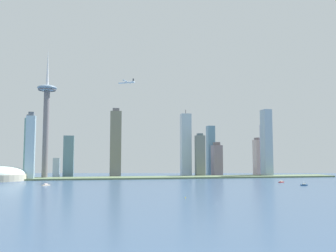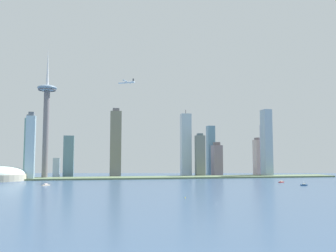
{
  "view_description": "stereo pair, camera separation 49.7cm",
  "coord_description": "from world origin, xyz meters",
  "px_view_note": "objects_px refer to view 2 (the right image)",
  "views": [
    {
      "loc": [
        -115.71,
        -350.58,
        47.25
      ],
      "look_at": [
        20.24,
        384.16,
        111.75
      ],
      "focal_mm": 37.75,
      "sensor_mm": 36.0,
      "label": 1
    },
    {
      "loc": [
        -115.22,
        -350.67,
        47.25
      ],
      "look_at": [
        20.24,
        384.16,
        111.75
      ],
      "focal_mm": 37.75,
      "sensor_mm": 36.0,
      "label": 2
    }
  ],
  "objects_px": {
    "skyscraper_3": "(200,156)",
    "skyscraper_2": "(257,157)",
    "skyscraper_4": "(217,160)",
    "boat_2": "(46,185)",
    "skyscraper_7": "(211,150)",
    "stadium_dome": "(0,175)",
    "skyscraper_1": "(116,143)",
    "channel_buoy_0": "(185,197)",
    "skyscraper_11": "(56,168)",
    "skyscraper_9": "(267,143)",
    "airplane": "(126,82)",
    "skyscraper_6": "(186,145)",
    "skyscraper_10": "(29,147)",
    "boat_0": "(304,185)",
    "skyscraper_5": "(30,147)",
    "boat_3": "(281,182)",
    "observation_tower": "(46,110)",
    "skyscraper_8": "(265,149)",
    "skyscraper_0": "(69,156)"
  },
  "relations": [
    {
      "from": "boat_2",
      "to": "airplane",
      "type": "distance_m",
      "value": 242.98
    },
    {
      "from": "observation_tower",
      "to": "skyscraper_3",
      "type": "distance_m",
      "value": 359.8
    },
    {
      "from": "skyscraper_2",
      "to": "skyscraper_4",
      "type": "height_order",
      "value": "skyscraper_2"
    },
    {
      "from": "stadium_dome",
      "to": "skyscraper_6",
      "type": "xyz_separation_m",
      "value": [
        396.42,
        91.45,
        64.7
      ]
    },
    {
      "from": "channel_buoy_0",
      "to": "skyscraper_3",
      "type": "bearing_deg",
      "value": 72.07
    },
    {
      "from": "skyscraper_4",
      "to": "channel_buoy_0",
      "type": "xyz_separation_m",
      "value": [
        -180.9,
        -431.44,
        -37.7
      ]
    },
    {
      "from": "skyscraper_9",
      "to": "skyscraper_1",
      "type": "bearing_deg",
      "value": 168.88
    },
    {
      "from": "boat_2",
      "to": "skyscraper_6",
      "type": "bearing_deg",
      "value": -5.87
    },
    {
      "from": "skyscraper_3",
      "to": "channel_buoy_0",
      "type": "distance_m",
      "value": 431.77
    },
    {
      "from": "skyscraper_6",
      "to": "boat_0",
      "type": "relative_size",
      "value": 15.36
    },
    {
      "from": "skyscraper_2",
      "to": "boat_3",
      "type": "height_order",
      "value": "skyscraper_2"
    },
    {
      "from": "boat_0",
      "to": "skyscraper_3",
      "type": "bearing_deg",
      "value": 114.51
    },
    {
      "from": "skyscraper_4",
      "to": "skyscraper_7",
      "type": "xyz_separation_m",
      "value": [
        -2.89,
        39.77,
        23.99
      ]
    },
    {
      "from": "skyscraper_2",
      "to": "skyscraper_9",
      "type": "distance_m",
      "value": 90.31
    },
    {
      "from": "boat_0",
      "to": "boat_3",
      "type": "relative_size",
      "value": 0.8
    },
    {
      "from": "airplane",
      "to": "skyscraper_11",
      "type": "bearing_deg",
      "value": -17.94
    },
    {
      "from": "skyscraper_6",
      "to": "boat_2",
      "type": "bearing_deg",
      "value": -141.17
    },
    {
      "from": "skyscraper_2",
      "to": "skyscraper_10",
      "type": "xyz_separation_m",
      "value": [
        -559.77,
        -31.37,
        21.64
      ]
    },
    {
      "from": "skyscraper_2",
      "to": "skyscraper_5",
      "type": "height_order",
      "value": "skyscraper_5"
    },
    {
      "from": "airplane",
      "to": "boat_2",
      "type": "bearing_deg",
      "value": 57.25
    },
    {
      "from": "skyscraper_4",
      "to": "skyscraper_6",
      "type": "bearing_deg",
      "value": 173.99
    },
    {
      "from": "skyscraper_2",
      "to": "skyscraper_7",
      "type": "xyz_separation_m",
      "value": [
        -125.43,
        2.09,
        16.24
      ]
    },
    {
      "from": "boat_2",
      "to": "observation_tower",
      "type": "bearing_deg",
      "value": 54.77
    },
    {
      "from": "skyscraper_10",
      "to": "channel_buoy_0",
      "type": "distance_m",
      "value": 511.7
    },
    {
      "from": "stadium_dome",
      "to": "skyscraper_5",
      "type": "distance_m",
      "value": 77.74
    },
    {
      "from": "skyscraper_0",
      "to": "channel_buoy_0",
      "type": "xyz_separation_m",
      "value": [
        171.23,
        -456.42,
        -46.86
      ]
    },
    {
      "from": "skyscraper_11",
      "to": "channel_buoy_0",
      "type": "bearing_deg",
      "value": -65.68
    },
    {
      "from": "skyscraper_1",
      "to": "airplane",
      "type": "height_order",
      "value": "airplane"
    },
    {
      "from": "skyscraper_6",
      "to": "skyscraper_10",
      "type": "distance_m",
      "value": 361.62
    },
    {
      "from": "skyscraper_2",
      "to": "skyscraper_1",
      "type": "bearing_deg",
      "value": -177.89
    },
    {
      "from": "skyscraper_2",
      "to": "boat_2",
      "type": "bearing_deg",
      "value": -151.72
    },
    {
      "from": "boat_3",
      "to": "boat_0",
      "type": "bearing_deg",
      "value": -120.35
    },
    {
      "from": "skyscraper_10",
      "to": "skyscraper_7",
      "type": "bearing_deg",
      "value": 4.41
    },
    {
      "from": "boat_2",
      "to": "skyscraper_2",
      "type": "bearing_deg",
      "value": -16.42
    },
    {
      "from": "skyscraper_4",
      "to": "boat_0",
      "type": "xyz_separation_m",
      "value": [
        47.5,
        -299.88,
        -37.26
      ]
    },
    {
      "from": "skyscraper_6",
      "to": "skyscraper_10",
      "type": "relative_size",
      "value": 1.14
    },
    {
      "from": "boat_2",
      "to": "airplane",
      "type": "bearing_deg",
      "value": -15.49
    },
    {
      "from": "skyscraper_7",
      "to": "skyscraper_1",
      "type": "bearing_deg",
      "value": -176.29
    },
    {
      "from": "skyscraper_1",
      "to": "airplane",
      "type": "relative_size",
      "value": 5.03
    },
    {
      "from": "stadium_dome",
      "to": "skyscraper_2",
      "type": "xyz_separation_m",
      "value": [
        594.65,
        121.16,
        35.57
      ]
    },
    {
      "from": "skyscraper_7",
      "to": "boat_3",
      "type": "bearing_deg",
      "value": -79.69
    },
    {
      "from": "skyscraper_6",
      "to": "skyscraper_9",
      "type": "distance_m",
      "value": 192.34
    },
    {
      "from": "airplane",
      "to": "stadium_dome",
      "type": "bearing_deg",
      "value": 12.65
    },
    {
      "from": "skyscraper_8",
      "to": "airplane",
      "type": "xyz_separation_m",
      "value": [
        -358.52,
        -153.95,
        125.4
      ]
    },
    {
      "from": "skyscraper_11",
      "to": "skyscraper_9",
      "type": "bearing_deg",
      "value": -5.33
    },
    {
      "from": "skyscraper_3",
      "to": "skyscraper_2",
      "type": "bearing_deg",
      "value": 19.56
    },
    {
      "from": "skyscraper_1",
      "to": "channel_buoy_0",
      "type": "distance_m",
      "value": 466.56
    },
    {
      "from": "boat_3",
      "to": "skyscraper_5",
      "type": "bearing_deg",
      "value": 130.32
    },
    {
      "from": "skyscraper_5",
      "to": "skyscraper_7",
      "type": "relative_size",
      "value": 1.1
    },
    {
      "from": "skyscraper_1",
      "to": "skyscraper_11",
      "type": "height_order",
      "value": "skyscraper_1"
    }
  ]
}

